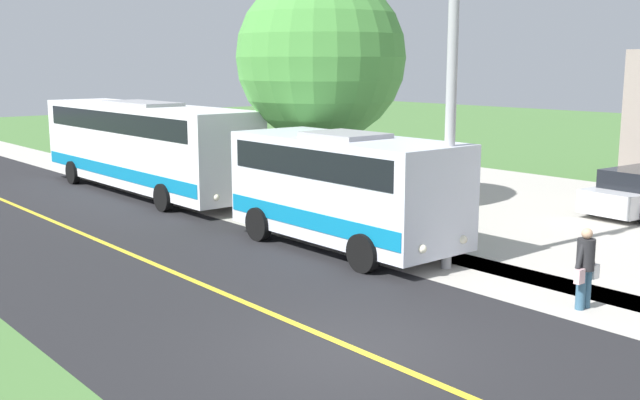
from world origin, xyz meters
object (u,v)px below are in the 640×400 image
Objects in this scene: shuttle_bus_front at (345,185)px; transit_bus_rear at (144,143)px; pedestrian_with_bags at (585,266)px; street_light_pole at (449,64)px; tree_curbside at (321,58)px.

transit_bus_rear is (0.00, -10.91, 0.19)m from shuttle_bus_front.
pedestrian_with_bags is 0.19× the size of street_light_pole.
pedestrian_with_bags is at bearing 92.21° from shuttle_bus_front.
shuttle_bus_front is 10.91m from transit_bus_rear.
shuttle_bus_front is 0.79× the size of street_light_pole.
street_light_pole is at bearing -91.22° from pedestrian_with_bags.
transit_bus_rear is at bearing -89.16° from pedestrian_with_bags.
tree_curbside is (-2.85, -4.33, 3.22)m from shuttle_bus_front.
transit_bus_rear is 7.79m from tree_curbside.
transit_bus_rear is 7.50× the size of pedestrian_with_bags.
pedestrian_with_bags is 0.21× the size of tree_curbside.
shuttle_bus_front is 6.67m from pedestrian_with_bags.
tree_curbside is at bearing -103.33° from pedestrian_with_bags.
pedestrian_with_bags is (-0.26, 17.52, -0.97)m from transit_bus_rear.
shuttle_bus_front is 6.10m from tree_curbside.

